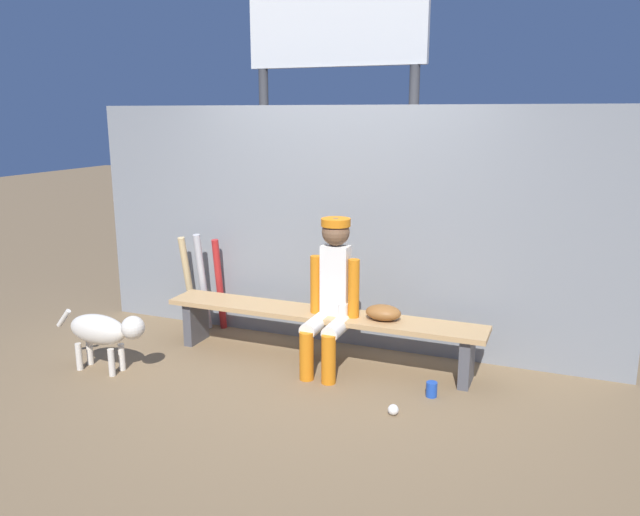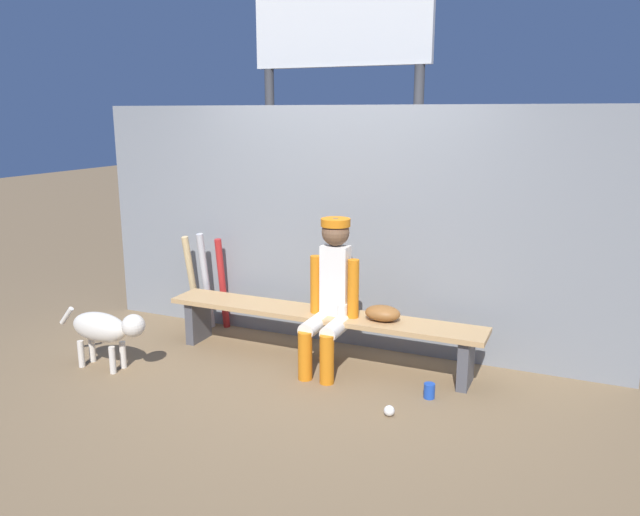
{
  "view_description": "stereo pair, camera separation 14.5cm",
  "coord_description": "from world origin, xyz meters",
  "px_view_note": "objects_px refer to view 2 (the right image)",
  "views": [
    {
      "loc": [
        1.8,
        -4.47,
        2.0
      ],
      "look_at": [
        0.0,
        0.0,
        0.87
      ],
      "focal_mm": 35.0,
      "sensor_mm": 36.0,
      "label": 1
    },
    {
      "loc": [
        1.93,
        -4.42,
        2.0
      ],
      "look_at": [
        0.0,
        0.0,
        0.87
      ],
      "focal_mm": 35.0,
      "sensor_mm": 36.0,
      "label": 2
    }
  ],
  "objects_px": {
    "dugout_bench": "(320,322)",
    "scoreboard": "(346,63)",
    "bat_wood_natural": "(192,281)",
    "cup_on_ground": "(429,391)",
    "baseball_glove": "(383,313)",
    "baseball": "(389,411)",
    "cup_on_bench": "(342,311)",
    "bat_aluminum_red": "(222,284)",
    "dog": "(105,329)",
    "bat_aluminum_silver": "(206,281)",
    "player_seated": "(330,291)"
  },
  "relations": [
    {
      "from": "player_seated",
      "to": "baseball_glove",
      "type": "distance_m",
      "value": 0.44
    },
    {
      "from": "player_seated",
      "to": "scoreboard",
      "type": "xyz_separation_m",
      "value": [
        -0.57,
        1.74,
        1.84
      ]
    },
    {
      "from": "baseball_glove",
      "to": "cup_on_ground",
      "type": "bearing_deg",
      "value": -34.5
    },
    {
      "from": "baseball_glove",
      "to": "bat_wood_natural",
      "type": "relative_size",
      "value": 0.32
    },
    {
      "from": "player_seated",
      "to": "baseball_glove",
      "type": "relative_size",
      "value": 4.29
    },
    {
      "from": "cup_on_bench",
      "to": "dog",
      "type": "bearing_deg",
      "value": -155.71
    },
    {
      "from": "bat_wood_natural",
      "to": "cup_on_ground",
      "type": "relative_size",
      "value": 8.02
    },
    {
      "from": "bat_aluminum_red",
      "to": "cup_on_ground",
      "type": "relative_size",
      "value": 7.94
    },
    {
      "from": "bat_aluminum_silver",
      "to": "player_seated",
      "type": "bearing_deg",
      "value": -15.44
    },
    {
      "from": "bat_aluminum_silver",
      "to": "cup_on_bench",
      "type": "distance_m",
      "value": 1.55
    },
    {
      "from": "bat_aluminum_silver",
      "to": "cup_on_ground",
      "type": "relative_size",
      "value": 8.45
    },
    {
      "from": "bat_aluminum_red",
      "to": "bat_wood_natural",
      "type": "relative_size",
      "value": 0.99
    },
    {
      "from": "bat_aluminum_red",
      "to": "dog",
      "type": "height_order",
      "value": "bat_aluminum_red"
    },
    {
      "from": "bat_aluminum_red",
      "to": "cup_on_ground",
      "type": "xyz_separation_m",
      "value": [
        2.15,
        -0.68,
        -0.38
      ]
    },
    {
      "from": "bat_wood_natural",
      "to": "bat_aluminum_red",
      "type": "bearing_deg",
      "value": 5.73
    },
    {
      "from": "player_seated",
      "to": "dog",
      "type": "height_order",
      "value": "player_seated"
    },
    {
      "from": "bat_aluminum_silver",
      "to": "scoreboard",
      "type": "height_order",
      "value": "scoreboard"
    },
    {
      "from": "bat_aluminum_silver",
      "to": "cup_on_ground",
      "type": "height_order",
      "value": "bat_aluminum_silver"
    },
    {
      "from": "bat_wood_natural",
      "to": "bat_aluminum_silver",
      "type": "bearing_deg",
      "value": -11.63
    },
    {
      "from": "bat_aluminum_silver",
      "to": "cup_on_bench",
      "type": "bearing_deg",
      "value": -12.95
    },
    {
      "from": "scoreboard",
      "to": "dog",
      "type": "bearing_deg",
      "value": -113.22
    },
    {
      "from": "player_seated",
      "to": "dog",
      "type": "xyz_separation_m",
      "value": [
        -1.62,
        -0.72,
        -0.31
      ]
    },
    {
      "from": "bat_wood_natural",
      "to": "scoreboard",
      "type": "distance_m",
      "value": 2.64
    },
    {
      "from": "dugout_bench",
      "to": "dog",
      "type": "relative_size",
      "value": 3.18
    },
    {
      "from": "cup_on_ground",
      "to": "scoreboard",
      "type": "bearing_deg",
      "value": 126.15
    },
    {
      "from": "dugout_bench",
      "to": "cup_on_ground",
      "type": "relative_size",
      "value": 24.35
    },
    {
      "from": "dugout_bench",
      "to": "bat_wood_natural",
      "type": "height_order",
      "value": "bat_wood_natural"
    },
    {
      "from": "scoreboard",
      "to": "dog",
      "type": "height_order",
      "value": "scoreboard"
    },
    {
      "from": "player_seated",
      "to": "bat_aluminum_red",
      "type": "distance_m",
      "value": 1.38
    },
    {
      "from": "baseball_glove",
      "to": "cup_on_bench",
      "type": "relative_size",
      "value": 2.55
    },
    {
      "from": "bat_aluminum_red",
      "to": "bat_aluminum_silver",
      "type": "relative_size",
      "value": 0.94
    },
    {
      "from": "baseball_glove",
      "to": "player_seated",
      "type": "bearing_deg",
      "value": -165.62
    },
    {
      "from": "dugout_bench",
      "to": "scoreboard",
      "type": "height_order",
      "value": "scoreboard"
    },
    {
      "from": "bat_aluminum_red",
      "to": "baseball",
      "type": "height_order",
      "value": "bat_aluminum_red"
    },
    {
      "from": "dugout_bench",
      "to": "scoreboard",
      "type": "relative_size",
      "value": 0.75
    },
    {
      "from": "bat_wood_natural",
      "to": "baseball",
      "type": "relative_size",
      "value": 11.92
    },
    {
      "from": "baseball_glove",
      "to": "baseball",
      "type": "height_order",
      "value": "baseball_glove"
    },
    {
      "from": "baseball_glove",
      "to": "baseball",
      "type": "relative_size",
      "value": 3.78
    },
    {
      "from": "baseball_glove",
      "to": "bat_aluminum_red",
      "type": "distance_m",
      "value": 1.72
    },
    {
      "from": "dugout_bench",
      "to": "dog",
      "type": "bearing_deg",
      "value": -151.0
    },
    {
      "from": "cup_on_bench",
      "to": "bat_aluminum_red",
      "type": "bearing_deg",
      "value": 163.13
    },
    {
      "from": "bat_wood_natural",
      "to": "cup_on_ground",
      "type": "height_order",
      "value": "bat_wood_natural"
    },
    {
      "from": "dugout_bench",
      "to": "scoreboard",
      "type": "xyz_separation_m",
      "value": [
        -0.43,
        1.64,
        2.15
      ]
    },
    {
      "from": "baseball",
      "to": "cup_on_ground",
      "type": "relative_size",
      "value": 0.67
    },
    {
      "from": "baseball_glove",
      "to": "cup_on_ground",
      "type": "height_order",
      "value": "baseball_glove"
    },
    {
      "from": "dog",
      "to": "cup_on_bench",
      "type": "bearing_deg",
      "value": 24.29
    },
    {
      "from": "cup_on_ground",
      "to": "cup_on_bench",
      "type": "xyz_separation_m",
      "value": [
        -0.78,
        0.26,
        0.42
      ]
    },
    {
      "from": "player_seated",
      "to": "bat_aluminum_silver",
      "type": "xyz_separation_m",
      "value": [
        -1.42,
        0.39,
        -0.18
      ]
    },
    {
      "from": "bat_aluminum_red",
      "to": "bat_aluminum_silver",
      "type": "height_order",
      "value": "bat_aluminum_silver"
    },
    {
      "from": "baseball_glove",
      "to": "cup_on_bench",
      "type": "xyz_separation_m",
      "value": [
        -0.32,
        -0.06,
        -0.01
      ]
    }
  ]
}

